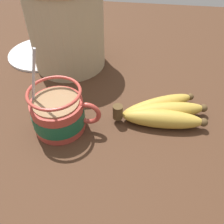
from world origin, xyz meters
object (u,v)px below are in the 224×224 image
coffee_mug (59,113)px  woven_basket (66,25)px  banana_bunch (161,112)px  small_plate (41,53)px

coffee_mug → woven_basket: size_ratio=0.85×
banana_bunch → woven_basket: size_ratio=0.93×
coffee_mug → small_plate: bearing=117.0°
woven_basket → banana_bunch: bearing=-37.3°
coffee_mug → woven_basket: bearing=100.0°
small_plate → banana_bunch: bearing=-32.8°
woven_basket → coffee_mug: bearing=-80.0°
banana_bunch → coffee_mug: bearing=-165.6°
coffee_mug → banana_bunch: 20.47cm
banana_bunch → woven_basket: bearing=142.7°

